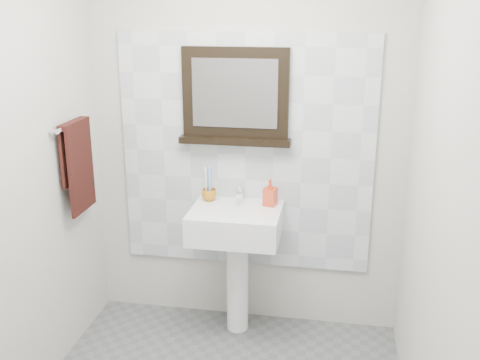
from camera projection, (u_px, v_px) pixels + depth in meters
name	position (u px, v px, depth m)	size (l,w,h in m)	color
back_wall	(246.00, 138.00, 3.52)	(2.00, 0.01, 2.50)	#BBB8B2
front_wall	(105.00, 331.00, 1.46)	(2.00, 0.01, 2.50)	#BBB8B2
right_wall	(440.00, 208.00, 2.32)	(0.01, 2.20, 2.50)	#BBB8B2
splashback	(245.00, 154.00, 3.54)	(1.60, 0.02, 1.50)	silver
pedestal_sink	(236.00, 236.00, 3.48)	(0.55, 0.44, 0.96)	white
toothbrush_cup	(209.00, 195.00, 3.56)	(0.09, 0.09, 0.07)	#BA7415
toothbrushes	(209.00, 182.00, 3.54)	(0.05, 0.04, 0.21)	white
soap_dispenser	(270.00, 193.00, 3.46)	(0.07, 0.08, 0.17)	red
framed_mirror	(235.00, 98.00, 3.41)	(0.69, 0.11, 0.59)	black
towel_bar	(73.00, 124.00, 3.25)	(0.07, 0.40, 0.03)	silver
hand_towel	(77.00, 159.00, 3.32)	(0.06, 0.30, 0.55)	black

